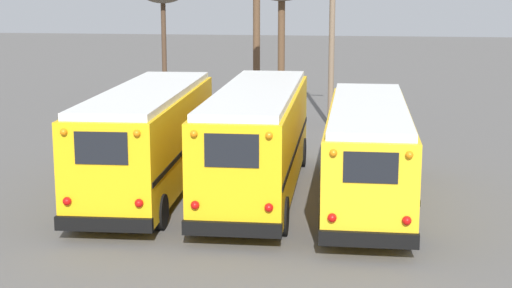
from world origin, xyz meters
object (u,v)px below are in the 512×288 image
school_bus_2 (368,150)px  utility_pole (332,29)px  school_bus_0 (149,137)px  school_bus_1 (257,137)px

school_bus_2 → utility_pole: utility_pole is taller
school_bus_0 → school_bus_1: size_ratio=0.96×
school_bus_2 → utility_pole: bearing=97.5°
school_bus_1 → utility_pole: bearing=82.3°
school_bus_1 → utility_pole: 12.77m
school_bus_0 → school_bus_1: 3.41m
school_bus_0 → school_bus_2: size_ratio=1.02×
school_bus_0 → utility_pole: 13.87m
school_bus_1 → school_bus_2: (3.40, -0.69, -0.15)m
school_bus_0 → school_bus_1: bearing=4.2°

